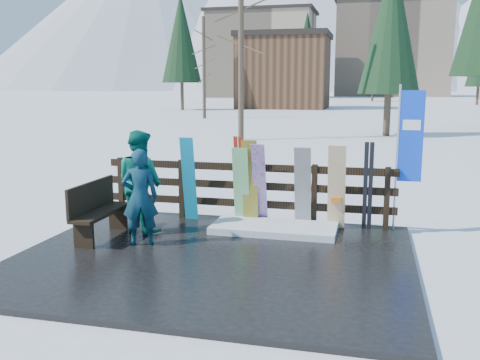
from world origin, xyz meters
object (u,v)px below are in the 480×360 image
(snowboard_1, at_px, (241,186))
(rental_flag, at_px, (408,142))
(snowboard_5, at_px, (336,188))
(person_front, at_px, (140,197))
(snowboard_4, at_px, (303,188))
(snowboard_3, at_px, (260,184))
(snowboard_2, at_px, (250,183))
(snowboard_0, at_px, (189,179))
(bench, at_px, (97,208))
(person_back, at_px, (140,181))

(snowboard_1, distance_m, rental_flag, 3.09)
(snowboard_5, height_order, person_front, person_front)
(snowboard_4, bearing_deg, snowboard_3, 180.00)
(snowboard_1, height_order, person_front, person_front)
(snowboard_2, bearing_deg, snowboard_0, 180.00)
(snowboard_3, bearing_deg, person_front, -134.01)
(bench, height_order, snowboard_4, snowboard_4)
(snowboard_3, bearing_deg, person_back, -154.85)
(person_front, bearing_deg, snowboard_5, -173.06)
(snowboard_1, bearing_deg, snowboard_4, 0.00)
(bench, bearing_deg, snowboard_0, 52.99)
(snowboard_3, xyz_separation_m, snowboard_5, (1.41, -0.00, 0.00))
(snowboard_0, xyz_separation_m, snowboard_1, (1.03, 0.00, -0.08))
(snowboard_5, height_order, person_back, person_back)
(snowboard_2, bearing_deg, snowboard_5, -0.00)
(snowboard_4, xyz_separation_m, rental_flag, (1.80, 0.27, 0.86))
(snowboard_5, bearing_deg, snowboard_0, 180.00)
(rental_flag, bearing_deg, bench, -160.91)
(snowboard_1, relative_size, rental_flag, 0.57)
(bench, distance_m, snowboard_4, 3.64)
(snowboard_1, relative_size, snowboard_2, 0.92)
(person_front, bearing_deg, snowboard_1, -149.28)
(snowboard_5, bearing_deg, bench, -159.08)
(snowboard_2, height_order, person_front, snowboard_2)
(snowboard_2, relative_size, snowboard_5, 1.02)
(snowboard_1, height_order, snowboard_4, snowboard_4)
(snowboard_2, relative_size, snowboard_3, 1.01)
(snowboard_5, bearing_deg, person_front, -150.97)
(bench, height_order, snowboard_5, snowboard_5)
(snowboard_0, relative_size, snowboard_1, 1.11)
(snowboard_3, bearing_deg, snowboard_0, 180.00)
(rental_flag, distance_m, person_front, 4.72)
(snowboard_4, bearing_deg, person_front, -145.26)
(snowboard_3, relative_size, person_front, 1.00)
(bench, height_order, rental_flag, rental_flag)
(snowboard_5, bearing_deg, person_back, -164.68)
(snowboard_4, bearing_deg, snowboard_1, 180.00)
(bench, bearing_deg, rental_flag, 19.09)
(bench, distance_m, snowboard_1, 2.64)
(bench, relative_size, person_back, 0.83)
(snowboard_0, bearing_deg, snowboard_4, 0.00)
(snowboard_3, height_order, snowboard_5, snowboard_5)
(snowboard_3, bearing_deg, snowboard_5, -0.00)
(bench, height_order, snowboard_2, snowboard_2)
(snowboard_5, bearing_deg, snowboard_1, 180.00)
(snowboard_3, bearing_deg, snowboard_2, 180.00)
(snowboard_4, relative_size, snowboard_5, 0.97)
(bench, relative_size, snowboard_0, 0.91)
(rental_flag, bearing_deg, person_back, -165.33)
(snowboard_2, distance_m, person_back, 2.01)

